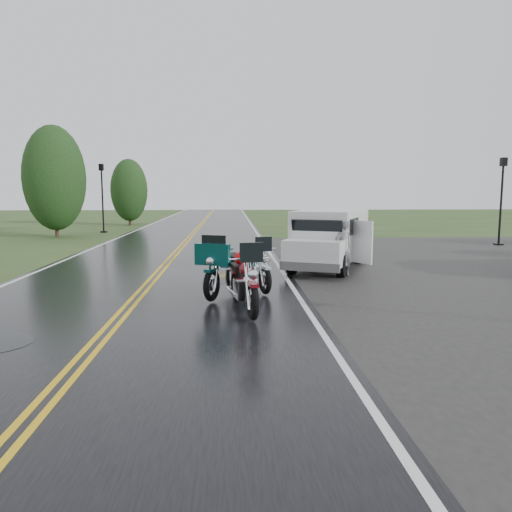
{
  "coord_description": "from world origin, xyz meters",
  "views": [
    {
      "loc": [
        2.19,
        -9.61,
        2.5
      ],
      "look_at": [
        2.8,
        2.0,
        1.0
      ],
      "focal_mm": 35.0,
      "sensor_mm": 36.0,
      "label": 1
    }
  ],
  "objects": [
    {
      "name": "van_white",
      "position": [
        4.05,
        5.18,
        0.98
      ],
      "size": [
        3.74,
        5.31,
        1.96
      ],
      "primitive_type": null,
      "rotation": [
        0.0,
        0.0,
        -0.42
      ],
      "color": "silver",
      "rests_on": "ground"
    },
    {
      "name": "tree_left_mid",
      "position": [
        -7.42,
        18.61,
        2.62
      ],
      "size": [
        3.35,
        3.35,
        5.23
      ],
      "primitive_type": null,
      "color": "#1E3D19",
      "rests_on": "ground"
    },
    {
      "name": "tree_left_far",
      "position": [
        -5.35,
        28.57,
        2.11
      ],
      "size": [
        2.75,
        2.75,
        4.23
      ],
      "primitive_type": null,
      "color": "#1E3D19",
      "rests_on": "ground"
    },
    {
      "name": "motorcycle_silver",
      "position": [
        3.02,
        2.09,
        0.68
      ],
      "size": [
        1.45,
        2.44,
        1.36
      ],
      "primitive_type": null,
      "rotation": [
        0.0,
        0.0,
        0.29
      ],
      "color": "#B1B3B9",
      "rests_on": "ground"
    },
    {
      "name": "person_at_van",
      "position": [
        5.47,
        4.65,
        0.83
      ],
      "size": [
        0.72,
        0.63,
        1.65
      ],
      "primitive_type": "imported",
      "rotation": [
        0.0,
        0.0,
        3.62
      ],
      "color": "#55555A",
      "rests_on": "ground"
    },
    {
      "name": "road",
      "position": [
        0.0,
        10.0,
        0.02
      ],
      "size": [
        8.0,
        100.0,
        0.04
      ],
      "primitive_type": "cube",
      "color": "black",
      "rests_on": "ground"
    },
    {
      "name": "motorcycle_teal",
      "position": [
        1.78,
        1.36,
        0.75
      ],
      "size": [
        1.77,
        2.68,
        1.49
      ],
      "primitive_type": null,
      "rotation": [
        0.0,
        0.0,
        -0.37
      ],
      "color": "#053938",
      "rests_on": "ground"
    },
    {
      "name": "lamp_post_far_right",
      "position": [
        14.75,
        12.95,
        2.05
      ],
      "size": [
        0.35,
        0.35,
        4.1
      ],
      "primitive_type": null,
      "color": "black",
      "rests_on": "ground"
    },
    {
      "name": "ground",
      "position": [
        0.0,
        0.0,
        0.0
      ],
      "size": [
        120.0,
        120.0,
        0.0
      ],
      "primitive_type": "plane",
      "color": "#2D471E",
      "rests_on": "ground"
    },
    {
      "name": "motorcycle_red",
      "position": [
        2.61,
        -0.33,
        0.73
      ],
      "size": [
        1.27,
        2.58,
        1.46
      ],
      "primitive_type": null,
      "rotation": [
        0.0,
        0.0,
        0.16
      ],
      "color": "#54090F",
      "rests_on": "ground"
    },
    {
      "name": "lamp_post_far_left",
      "position": [
        -5.58,
        21.52,
        2.11
      ],
      "size": [
        0.36,
        0.36,
        4.23
      ],
      "primitive_type": null,
      "color": "black",
      "rests_on": "ground"
    }
  ]
}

